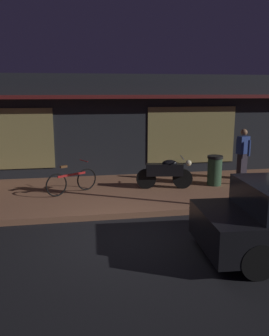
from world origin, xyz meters
name	(u,v)px	position (x,y,z in m)	size (l,w,h in m)	color
ground_plane	(123,236)	(0.00, 0.00, 0.00)	(60.00, 60.00, 0.00)	black
sidewalk_slab	(108,193)	(0.00, 3.00, 0.07)	(18.00, 4.00, 0.15)	brown
storefront_building	(99,124)	(0.00, 6.39, 1.80)	(18.00, 3.30, 3.60)	black
motorcycle	(166,172)	(1.74, 3.00, 0.65)	(1.70, 0.57, 0.97)	black
bicycle_parked	(72,181)	(-1.05, 2.96, 0.51)	(1.44, 0.89, 0.91)	black
person_bystander	(243,153)	(4.58, 3.76, 1.03)	(0.43, 0.61, 1.67)	#28232D
trash_bin	(215,170)	(3.35, 3.13, 0.62)	(0.48, 0.48, 0.93)	#2D4C33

